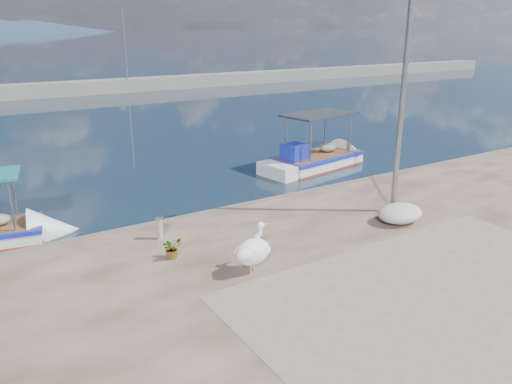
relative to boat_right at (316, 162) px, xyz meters
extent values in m
plane|color=#162635|center=(-6.23, -8.70, -0.22)|extent=(1400.00, 1400.00, 0.00)
cube|color=gray|center=(-5.23, -11.70, 0.29)|extent=(9.00, 7.00, 0.01)
cube|color=gray|center=(-6.23, 31.30, 0.38)|extent=(120.00, 2.20, 1.20)
cylinder|color=gray|center=(1.77, 31.30, 3.78)|extent=(0.16, 0.16, 7.00)
cone|color=#28384C|center=(83.77, 641.30, 6.78)|extent=(200.00, 200.00, 14.00)
cube|color=white|center=(0.06, 0.01, -0.14)|extent=(6.05, 2.83, 0.95)
cube|color=#1825A0|center=(0.06, 0.01, 0.28)|extent=(4.45, 2.62, 0.14)
cube|color=#933412|center=(0.06, 0.01, -0.20)|extent=(4.45, 2.60, 0.12)
cube|color=#1825A0|center=(-1.38, -0.23, 0.68)|extent=(1.04, 1.04, 0.70)
cube|color=#202429|center=(0.06, 0.01, 2.14)|extent=(3.45, 2.31, 0.08)
cylinder|color=tan|center=(-8.24, -7.90, 0.43)|extent=(0.04, 0.04, 0.29)
cylinder|color=tan|center=(-8.10, -7.84, 0.43)|extent=(0.04, 0.04, 0.29)
ellipsoid|color=white|center=(-8.17, -7.87, 0.81)|extent=(1.03, 0.85, 0.63)
cylinder|color=white|center=(-7.92, -7.76, 1.12)|extent=(0.23, 0.19, 0.54)
sphere|color=white|center=(-7.88, -7.74, 1.35)|extent=(0.18, 0.18, 0.18)
cone|color=tan|center=(-7.69, -7.66, 1.31)|extent=(0.43, 0.26, 0.13)
cylinder|color=gray|center=(-2.35, -6.70, 3.78)|extent=(0.16, 0.16, 7.00)
cylinder|color=gray|center=(-2.35, -6.70, 0.33)|extent=(0.44, 0.44, 0.10)
cylinder|color=gray|center=(-9.28, -4.90, 0.60)|extent=(0.16, 0.16, 0.63)
cylinder|color=gray|center=(-9.28, -4.90, 0.91)|extent=(0.22, 0.22, 0.05)
imported|color=#33722D|center=(-9.45, -6.15, 0.55)|extent=(0.59, 0.55, 0.54)
ellipsoid|color=silver|center=(-2.85, -7.45, 0.55)|extent=(1.43, 1.07, 0.54)
camera|label=1|loc=(-13.64, -16.77, 5.73)|focal=35.00mm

